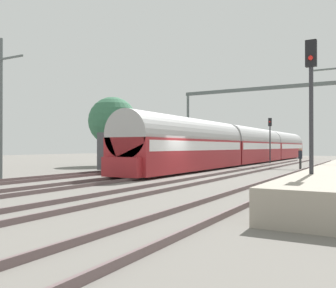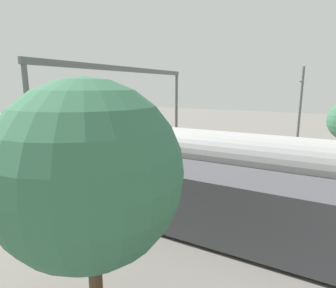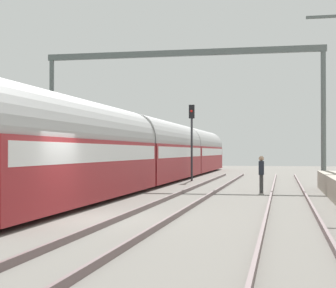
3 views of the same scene
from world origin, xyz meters
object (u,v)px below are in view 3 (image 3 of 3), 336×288
(person_crossing, at_px, (261,171))
(railway_signal_far, at_px, (192,132))
(passenger_train, at_px, (162,151))
(catenary_gantry, at_px, (181,84))
(freight_car, at_px, (6,162))

(person_crossing, height_order, railway_signal_far, railway_signal_far)
(passenger_train, height_order, catenary_gantry, catenary_gantry)
(passenger_train, distance_m, person_crossing, 11.73)
(catenary_gantry, bearing_deg, person_crossing, -48.42)
(passenger_train, relative_size, person_crossing, 28.44)
(freight_car, height_order, catenary_gantry, catenary_gantry)
(passenger_train, bearing_deg, person_crossing, -54.30)
(freight_car, xyz_separation_m, railway_signal_far, (5.94, 14.20, 1.75))
(passenger_train, height_order, railway_signal_far, railway_signal_far)
(railway_signal_far, distance_m, catenary_gantry, 5.30)
(person_crossing, bearing_deg, passenger_train, -144.27)
(freight_car, relative_size, catenary_gantry, 0.79)
(railway_signal_far, xyz_separation_m, catenary_gantry, (0.09, -4.58, 2.68))
(freight_car, height_order, railway_signal_far, railway_signal_far)
(person_crossing, distance_m, railway_signal_far, 11.36)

